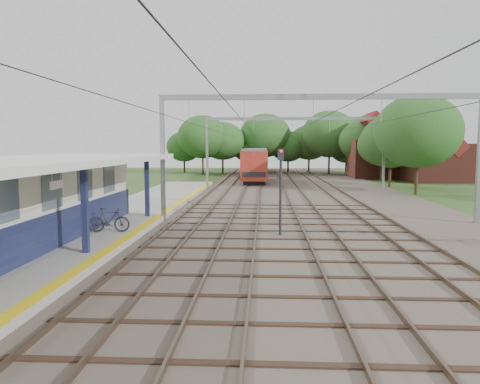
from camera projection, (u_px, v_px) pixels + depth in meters
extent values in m
plane|color=#2D4C1E|center=(238.00, 329.00, 10.86)|extent=(160.00, 160.00, 0.00)
cube|color=#473D33|center=(304.00, 194.00, 40.46)|extent=(18.00, 90.00, 0.10)
cube|color=gray|center=(114.00, 222.00, 25.15)|extent=(5.00, 52.00, 0.35)
cube|color=yellow|center=(155.00, 219.00, 25.02)|extent=(0.45, 52.00, 0.01)
cube|color=beige|center=(19.00, 202.00, 18.09)|extent=(3.20, 18.00, 3.40)
cube|color=#13193E|center=(61.00, 228.00, 18.10)|extent=(0.06, 18.00, 1.40)
cube|color=slate|center=(59.00, 190.00, 17.95)|extent=(0.05, 16.00, 1.30)
cube|color=#13193E|center=(85.00, 209.00, 16.94)|extent=(0.22, 0.22, 3.20)
cube|color=#13193E|center=(147.00, 187.00, 25.89)|extent=(0.22, 0.22, 3.20)
cube|color=silver|center=(32.00, 162.00, 16.88)|extent=(6.40, 20.00, 0.24)
cube|color=white|center=(57.00, 185.00, 14.86)|extent=(0.06, 0.85, 0.26)
cube|color=brown|center=(209.00, 193.00, 40.88)|extent=(0.07, 88.00, 0.15)
cube|color=brown|center=(226.00, 193.00, 40.81)|extent=(0.07, 88.00, 0.15)
cube|color=brown|center=(244.00, 193.00, 40.72)|extent=(0.07, 88.00, 0.15)
cube|color=brown|center=(260.00, 193.00, 40.65)|extent=(0.07, 88.00, 0.15)
cube|color=brown|center=(286.00, 193.00, 40.53)|extent=(0.07, 88.00, 0.15)
cube|color=brown|center=(303.00, 193.00, 40.46)|extent=(0.07, 88.00, 0.15)
cube|color=brown|center=(328.00, 193.00, 40.34)|extent=(0.07, 88.00, 0.15)
cube|color=brown|center=(345.00, 193.00, 40.27)|extent=(0.07, 88.00, 0.15)
cube|color=gray|center=(163.00, 159.00, 25.69)|extent=(0.22, 0.22, 7.00)
cube|color=gray|center=(479.00, 160.00, 24.80)|extent=(0.22, 0.22, 7.00)
cube|color=gray|center=(319.00, 97.00, 24.92)|extent=(17.00, 0.20, 0.30)
cube|color=gray|center=(207.00, 154.00, 45.57)|extent=(0.22, 0.22, 7.00)
cube|color=gray|center=(384.00, 154.00, 44.67)|extent=(0.22, 0.22, 7.00)
cube|color=gray|center=(295.00, 119.00, 44.79)|extent=(17.00, 0.20, 0.30)
cylinder|color=black|center=(217.00, 131.00, 40.32)|extent=(0.02, 88.00, 0.02)
cylinder|color=black|center=(252.00, 131.00, 40.16)|extent=(0.02, 88.00, 0.02)
cylinder|color=black|center=(295.00, 131.00, 39.97)|extent=(0.02, 88.00, 0.02)
cylinder|color=black|center=(338.00, 131.00, 39.78)|extent=(0.02, 88.00, 0.02)
cylinder|color=#382619|center=(196.00, 164.00, 71.87)|extent=(0.28, 0.28, 2.88)
ellipsoid|color=#1B4E1E|center=(195.00, 141.00, 71.52)|extent=(6.72, 6.72, 5.76)
cylinder|color=#382619|center=(235.00, 165.00, 73.56)|extent=(0.28, 0.28, 2.52)
ellipsoid|color=#1B4E1E|center=(235.00, 145.00, 73.26)|extent=(5.88, 5.88, 5.04)
cylinder|color=#382619|center=(274.00, 163.00, 70.23)|extent=(0.28, 0.28, 3.24)
ellipsoid|color=#1B4E1E|center=(274.00, 137.00, 69.84)|extent=(7.56, 7.56, 6.48)
cylinder|color=#382619|center=(313.00, 165.00, 71.93)|extent=(0.28, 0.28, 2.70)
ellipsoid|color=#1B4E1E|center=(313.00, 143.00, 71.60)|extent=(6.30, 6.30, 5.40)
cylinder|color=#382619|center=(401.00, 175.00, 47.74)|extent=(0.28, 0.28, 2.52)
ellipsoid|color=#1B4E1E|center=(402.00, 145.00, 47.44)|extent=(5.88, 5.88, 5.04)
cylinder|color=#382619|center=(370.00, 167.00, 63.60)|extent=(0.28, 0.28, 2.88)
ellipsoid|color=#1B4E1E|center=(371.00, 141.00, 63.26)|extent=(6.72, 6.72, 5.76)
cube|color=brown|center=(437.00, 163.00, 55.26)|extent=(7.00, 6.00, 4.50)
cube|color=maroon|center=(438.00, 136.00, 54.95)|extent=(4.99, 6.12, 4.99)
cube|color=brown|center=(382.00, 159.00, 61.46)|extent=(8.00, 6.00, 5.00)
cube|color=maroon|center=(382.00, 133.00, 61.12)|extent=(5.52, 6.12, 5.52)
imported|color=black|center=(109.00, 220.00, 21.07)|extent=(1.88, 0.70, 1.10)
cube|color=black|center=(256.00, 178.00, 57.40)|extent=(2.30, 16.40, 0.44)
cube|color=maroon|center=(256.00, 163.00, 57.23)|extent=(2.87, 17.83, 3.12)
cube|color=black|center=(256.00, 161.00, 57.19)|extent=(2.91, 16.40, 0.89)
cube|color=slate|center=(256.00, 150.00, 57.06)|extent=(2.64, 17.83, 0.28)
cube|color=black|center=(258.00, 170.00, 75.71)|extent=(2.30, 16.40, 0.44)
cube|color=maroon|center=(258.00, 159.00, 75.54)|extent=(2.87, 17.83, 3.12)
cube|color=black|center=(258.00, 157.00, 75.51)|extent=(2.91, 16.40, 0.89)
cube|color=slate|center=(258.00, 149.00, 75.37)|extent=(2.64, 17.83, 0.28)
cylinder|color=black|center=(280.00, 197.00, 21.57)|extent=(0.13, 0.13, 3.74)
cube|color=black|center=(281.00, 154.00, 21.38)|extent=(0.30, 0.19, 0.51)
sphere|color=red|center=(281.00, 151.00, 21.26)|extent=(0.13, 0.13, 0.13)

